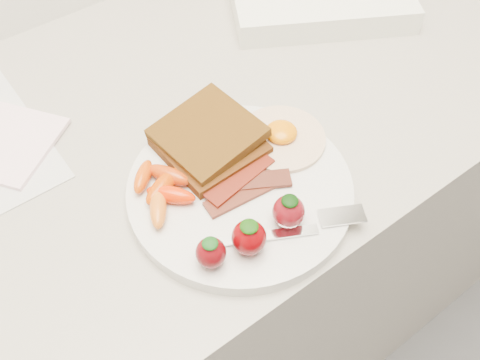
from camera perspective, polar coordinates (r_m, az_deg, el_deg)
counter at (r=1.10m, az=-5.12°, el=-10.09°), size 2.00×0.60×0.90m
plate at (r=0.64m, az=0.00°, el=-1.04°), size 0.27×0.27×0.02m
toast_lower at (r=0.67m, az=-3.24°, el=3.65°), size 0.12×0.12×0.01m
toast_upper at (r=0.66m, az=-3.48°, el=5.03°), size 0.12×0.12×0.03m
fried_egg at (r=0.68m, az=4.43°, el=4.65°), size 0.12×0.12×0.02m
bacon_strips at (r=0.63m, az=0.49°, el=-0.47°), size 0.11×0.07×0.01m
baby_carrots at (r=0.63m, az=-8.36°, el=-0.89°), size 0.08×0.10×0.02m
strawberries at (r=0.57m, az=1.46°, el=-5.53°), size 0.13×0.05×0.05m
fork at (r=0.60m, az=6.33°, el=-4.97°), size 0.18×0.09×0.00m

